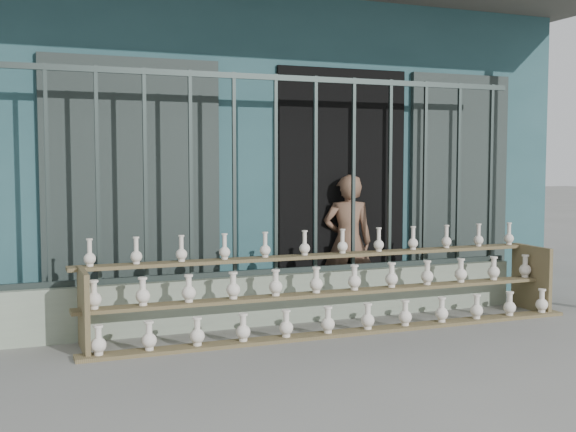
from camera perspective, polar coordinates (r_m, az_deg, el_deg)
name	(u,v)px	position (r m, az deg, el deg)	size (l,w,h in m)	color
ground	(337,358)	(5.51, 3.93, -11.16)	(60.00, 60.00, 0.00)	slate
workshop_building	(195,150)	(9.31, -7.39, 5.20)	(7.40, 6.60, 3.21)	#274E54
parapet_wall	(276,298)	(6.63, -0.97, -6.52)	(5.00, 0.20, 0.45)	gray
security_fence	(276,175)	(6.51, -0.98, 3.25)	(5.00, 0.04, 1.80)	#283330
shelf_rack	(336,288)	(6.38, 3.82, -5.70)	(4.50, 0.68, 0.85)	brown
elderly_woman	(348,242)	(7.24, 4.75, -2.04)	(0.49, 0.32, 1.34)	brown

